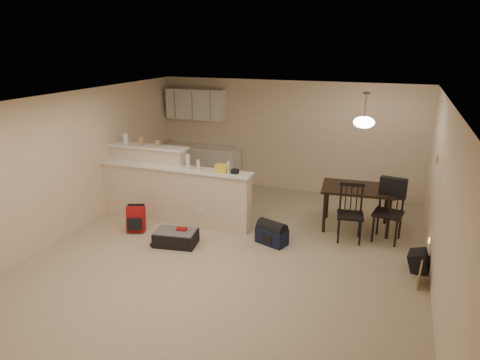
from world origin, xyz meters
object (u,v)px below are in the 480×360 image
at_px(dining_chair_far, 388,212).
at_px(navy_duffel, 272,236).
at_px(pendant_lamp, 364,122).
at_px(red_backpack, 136,219).
at_px(suitcase, 176,238).
at_px(black_daypack, 419,261).
at_px(dining_chair_near, 350,214).
at_px(dining_table, 358,192).

xyz_separation_m(dining_chair_far, navy_duffel, (-1.82, -0.81, -0.39)).
relative_size(pendant_lamp, red_backpack, 1.31).
height_order(suitcase, black_daypack, black_daypack).
height_order(red_backpack, navy_duffel, red_backpack).
bearing_deg(black_daypack, navy_duffel, 96.32).
xyz_separation_m(suitcase, black_daypack, (3.86, 0.52, 0.03)).
distance_m(pendant_lamp, navy_duffel, 2.53).
distance_m(dining_chair_near, black_daypack, 1.35).
xyz_separation_m(dining_chair_near, suitcase, (-2.74, -1.19, -0.38)).
distance_m(dining_chair_far, navy_duffel, 2.03).
xyz_separation_m(dining_table, suitcase, (-2.79, -1.78, -0.58)).
bearing_deg(pendant_lamp, navy_duffel, -137.04).
relative_size(dining_table, black_daypack, 3.93).
bearing_deg(dining_chair_near, dining_chair_far, 12.09).
relative_size(dining_chair_far, navy_duffel, 2.05).
bearing_deg(navy_duffel, dining_chair_far, 43.66).
relative_size(navy_duffel, black_daypack, 1.53).
xyz_separation_m(dining_table, dining_chair_far, (0.56, -0.37, -0.16)).
xyz_separation_m(dining_table, pendant_lamp, (-0.00, -0.00, 1.29)).
height_order(navy_duffel, black_daypack, black_daypack).
bearing_deg(pendant_lamp, dining_chair_far, -33.20).
distance_m(suitcase, red_backpack, 0.98).
height_order(dining_table, navy_duffel, dining_table).
bearing_deg(dining_table, navy_duffel, -142.19).
relative_size(pendant_lamp, navy_duffel, 1.18).
xyz_separation_m(pendant_lamp, suitcase, (-2.79, -1.78, -1.87)).
xyz_separation_m(dining_table, dining_chair_near, (-0.05, -0.59, -0.20)).
height_order(dining_table, dining_chair_near, dining_chair_near).
bearing_deg(pendant_lamp, red_backpack, -157.51).
bearing_deg(suitcase, dining_chair_near, 14.43).
height_order(dining_chair_near, dining_chair_far, dining_chair_far).
distance_m(navy_duffel, black_daypack, 2.34).
bearing_deg(dining_table, suitcase, -152.56).
distance_m(dining_chair_far, black_daypack, 1.10).
bearing_deg(navy_duffel, black_daypack, 17.63).
distance_m(dining_chair_near, navy_duffel, 1.40).
height_order(pendant_lamp, dining_chair_far, pendant_lamp).
distance_m(dining_chair_far, suitcase, 3.66).
bearing_deg(black_daypack, red_backpack, 101.79).
distance_m(pendant_lamp, dining_chair_far, 1.60).
relative_size(dining_table, suitcase, 1.91).
relative_size(dining_chair_near, black_daypack, 2.93).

